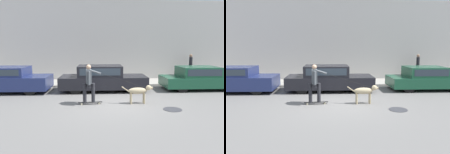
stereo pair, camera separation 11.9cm
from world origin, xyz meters
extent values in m
plane|color=slate|center=(0.00, 0.00, 0.00)|extent=(36.00, 36.00, 0.00)
cube|color=#B2ADA8|center=(0.00, 6.36, 2.68)|extent=(32.00, 0.30, 5.36)
cube|color=#A39E93|center=(0.00, 4.99, 0.05)|extent=(30.00, 2.39, 0.10)
cylinder|color=black|center=(-3.69, 3.44, 0.30)|extent=(0.61, 0.21, 0.61)
cylinder|color=black|center=(-3.73, 1.87, 0.30)|extent=(0.61, 0.21, 0.61)
cube|color=navy|center=(-4.94, 2.68, 0.51)|extent=(4.02, 1.91, 0.65)
cube|color=navy|center=(-5.10, 2.69, 1.06)|extent=(2.11, 1.68, 0.46)
cube|color=#28333D|center=(-5.12, 1.87, 1.09)|extent=(1.82, 0.06, 0.29)
cylinder|color=black|center=(1.19, 3.42, 0.30)|extent=(0.61, 0.21, 0.60)
cylinder|color=black|center=(1.16, 1.90, 0.30)|extent=(0.61, 0.21, 0.60)
cylinder|color=black|center=(-1.57, 3.47, 0.30)|extent=(0.61, 0.21, 0.60)
cylinder|color=black|center=(-1.60, 1.95, 0.30)|extent=(0.61, 0.21, 0.60)
cube|color=black|center=(-0.21, 2.68, 0.48)|extent=(4.47, 1.85, 0.60)
cube|color=black|center=(-0.38, 2.69, 1.06)|extent=(2.28, 1.63, 0.54)
cube|color=#28333D|center=(-0.40, 1.89, 1.08)|extent=(1.98, 0.05, 0.35)
cylinder|color=black|center=(6.34, 3.45, 0.30)|extent=(0.61, 0.21, 0.61)
cylinder|color=black|center=(3.77, 3.49, 0.30)|extent=(0.61, 0.21, 0.61)
cylinder|color=black|center=(3.75, 1.92, 0.30)|extent=(0.61, 0.21, 0.61)
cube|color=#194C33|center=(5.05, 2.68, 0.45)|extent=(4.17, 1.87, 0.53)
cube|color=#194C33|center=(4.88, 2.69, 0.97)|extent=(2.04, 1.66, 0.53)
cube|color=#28333D|center=(4.87, 1.87, 1.00)|extent=(1.77, 0.04, 0.34)
cylinder|color=tan|center=(1.35, 0.06, 0.21)|extent=(0.07, 0.07, 0.42)
cylinder|color=tan|center=(1.35, -0.09, 0.21)|extent=(0.07, 0.07, 0.42)
cylinder|color=tan|center=(0.81, 0.04, 0.21)|extent=(0.07, 0.07, 0.42)
cylinder|color=tan|center=(0.81, -0.10, 0.21)|extent=(0.07, 0.07, 0.42)
ellipsoid|color=tan|center=(1.08, -0.02, 0.53)|extent=(0.78, 0.28, 0.26)
sphere|color=tan|center=(1.53, -0.01, 0.65)|extent=(0.22, 0.22, 0.22)
cylinder|color=tan|center=(1.63, -0.01, 0.63)|extent=(0.12, 0.10, 0.10)
cylinder|color=tan|center=(0.57, -0.03, 0.61)|extent=(0.31, 0.05, 0.23)
cylinder|color=beige|center=(-0.50, 0.12, 0.04)|extent=(0.07, 0.04, 0.07)
cylinder|color=beige|center=(-0.48, -0.03, 0.04)|extent=(0.07, 0.04, 0.07)
cylinder|color=beige|center=(-1.19, 0.06, 0.04)|extent=(0.07, 0.04, 0.07)
cylinder|color=beige|center=(-1.18, -0.09, 0.04)|extent=(0.07, 0.04, 0.07)
cube|color=black|center=(-0.84, 0.01, 0.08)|extent=(0.98, 0.20, 0.02)
cylinder|color=#232328|center=(-0.72, 0.02, 0.47)|extent=(0.15, 0.15, 0.77)
cylinder|color=#232328|center=(-1.06, 0.00, 0.47)|extent=(0.15, 0.15, 0.77)
cube|color=#232328|center=(-0.89, 0.01, 0.78)|extent=(0.21, 0.34, 0.15)
cube|color=#4C5156|center=(-0.89, 0.01, 1.14)|extent=(0.24, 0.43, 0.56)
sphere|color=tan|center=(-0.89, 0.01, 1.51)|extent=(0.19, 0.19, 0.19)
cylinder|color=#4C5156|center=(-0.87, -0.24, 1.10)|extent=(0.09, 0.09, 0.53)
cylinder|color=#4C5156|center=(-0.66, 0.23, 1.29)|extent=(0.54, 0.15, 0.24)
cylinder|color=black|center=(0.56, 0.10, 0.92)|extent=(1.94, 0.23, 0.61)
cylinder|color=brown|center=(5.69, 5.44, 0.53)|extent=(0.13, 0.13, 0.86)
cylinder|color=brown|center=(5.75, 5.58, 0.53)|extent=(0.13, 0.13, 0.86)
cube|color=black|center=(5.72, 5.51, 1.28)|extent=(0.31, 0.42, 0.63)
cylinder|color=black|center=(5.64, 5.29, 1.29)|extent=(0.08, 0.08, 0.60)
cylinder|color=black|center=(5.80, 5.72, 1.29)|extent=(0.08, 0.08, 0.60)
sphere|color=#997056|center=(5.72, 5.51, 1.69)|extent=(0.20, 0.20, 0.20)
cube|color=black|center=(5.64, 5.29, 0.87)|extent=(0.21, 0.35, 0.26)
cylinder|color=#38383D|center=(2.21, -0.97, 0.01)|extent=(0.68, 0.68, 0.01)
camera|label=1|loc=(-0.61, -8.59, 2.33)|focal=35.00mm
camera|label=2|loc=(-0.49, -8.60, 2.33)|focal=35.00mm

